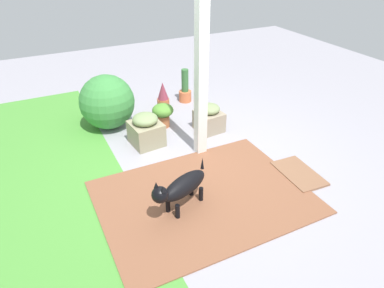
# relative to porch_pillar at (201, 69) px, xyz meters

# --- Properties ---
(ground_plane) EXTENTS (12.00, 12.00, 0.00)m
(ground_plane) POSITION_rel_porch_pillar_xyz_m (-0.16, 0.13, -1.21)
(ground_plane) COLOR #98959F
(brick_path) EXTENTS (1.80, 2.40, 0.02)m
(brick_path) POSITION_rel_porch_pillar_xyz_m (-0.92, 0.43, -1.20)
(brick_path) COLOR brown
(brick_path) RESTS_ON ground
(lawn_patch) EXTENTS (5.20, 2.80, 0.01)m
(lawn_patch) POSITION_rel_porch_pillar_xyz_m (0.44, 2.53, -1.21)
(lawn_patch) COLOR #4B9538
(lawn_patch) RESTS_ON ground
(porch_pillar) EXTENTS (0.14, 0.14, 2.42)m
(porch_pillar) POSITION_rel_porch_pillar_xyz_m (0.00, 0.00, 0.00)
(porch_pillar) COLOR white
(porch_pillar) RESTS_ON ground
(stone_planter_nearest) EXTENTS (0.44, 0.40, 0.44)m
(stone_planter_nearest) POSITION_rel_porch_pillar_xyz_m (0.50, -0.42, -1.00)
(stone_planter_nearest) COLOR gray
(stone_planter_nearest) RESTS_ON ground
(stone_planter_mid) EXTENTS (0.49, 0.47, 0.48)m
(stone_planter_mid) POSITION_rel_porch_pillar_xyz_m (0.54, 0.60, -0.98)
(stone_planter_mid) COLOR gray
(stone_planter_mid) RESTS_ON ground
(round_shrub) EXTENTS (0.85, 0.85, 0.85)m
(round_shrub) POSITION_rel_porch_pillar_xyz_m (1.31, 0.95, -0.79)
(round_shrub) COLOR #3B863E
(round_shrub) RESTS_ON ground
(terracotta_pot_broad) EXTENTS (0.34, 0.34, 0.38)m
(terracotta_pot_broad) POSITION_rel_porch_pillar_xyz_m (0.93, 0.18, -0.98)
(terracotta_pot_broad) COLOR #AD6038
(terracotta_pot_broad) RESTS_ON ground
(terracotta_pot_tall) EXTENTS (0.23, 0.23, 0.61)m
(terracotta_pot_tall) POSITION_rel_porch_pillar_xyz_m (1.66, -0.55, -1.00)
(terracotta_pot_tall) COLOR #CA673D
(terracotta_pot_tall) RESTS_ON ground
(terracotta_pot_spiky) EXTENTS (0.21, 0.21, 0.50)m
(terracotta_pot_spiky) POSITION_rel_porch_pillar_xyz_m (1.53, -0.07, -0.98)
(terracotta_pot_spiky) COLOR #B45F36
(terracotta_pot_spiky) RESTS_ON ground
(dog) EXTENTS (0.44, 0.76, 0.53)m
(dog) POSITION_rel_porch_pillar_xyz_m (-0.99, 0.75, -0.90)
(dog) COLOR black
(dog) RESTS_ON ground
(doormat) EXTENTS (0.72, 0.45, 0.03)m
(doormat) POSITION_rel_porch_pillar_xyz_m (-1.06, -0.88, -1.20)
(doormat) COLOR brown
(doormat) RESTS_ON ground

